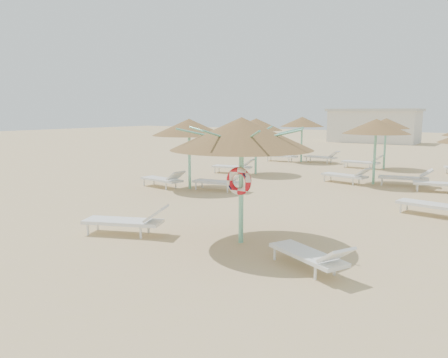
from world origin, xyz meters
The scene contains 6 objects.
ground centered at (0.00, 0.00, 0.00)m, with size 120.00×120.00×0.00m, color tan.
main_palapa centered at (0.44, -0.15, 2.49)m, with size 3.20×3.20×2.86m.
lounger_main_a centered at (-2.19, -1.12, 0.36)m, with size 2.14×1.36×0.75m.
lounger_main_b centered at (2.50, -0.96, 0.32)m, with size 1.90×1.32×0.67m.
palapa_field centered at (1.58, 9.70, 2.29)m, with size 19.35×13.87×2.71m.
service_hut centered at (-6.00, 35.00, 1.64)m, with size 8.40×4.40×3.25m.
Camera 1 is at (5.50, -8.44, 2.99)m, focal length 35.00 mm.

